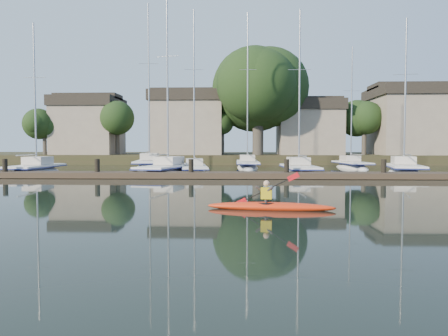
{
  "coord_description": "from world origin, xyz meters",
  "views": [
    {
      "loc": [
        0.18,
        -13.37,
        2.08
      ],
      "look_at": [
        -0.49,
        3.33,
        1.2
      ],
      "focal_mm": 35.0,
      "sensor_mm": 36.0,
      "label": 1
    }
  ],
  "objects_px": {
    "sailboat_6": "(247,170)",
    "dock": "(239,175)",
    "sailboat_7": "(351,170)",
    "sailboat_2": "(194,175)",
    "sailboat_1": "(167,177)",
    "sailboat_0": "(35,176)",
    "sailboat_3": "(299,177)",
    "sailboat_4": "(404,177)",
    "kayak": "(270,205)",
    "sailboat_5": "(149,170)"
  },
  "relations": [
    {
      "from": "sailboat_5",
      "to": "sailboat_7",
      "type": "xyz_separation_m",
      "value": [
        18.52,
        -0.05,
        0.02
      ]
    },
    {
      "from": "sailboat_3",
      "to": "sailboat_4",
      "type": "bearing_deg",
      "value": 3.22
    },
    {
      "from": "dock",
      "to": "sailboat_4",
      "type": "height_order",
      "value": "sailboat_4"
    },
    {
      "from": "sailboat_0",
      "to": "sailboat_5",
      "type": "distance_m",
      "value": 10.97
    },
    {
      "from": "sailboat_4",
      "to": "sailboat_3",
      "type": "bearing_deg",
      "value": -163.49
    },
    {
      "from": "sailboat_1",
      "to": "sailboat_2",
      "type": "bearing_deg",
      "value": 43.89
    },
    {
      "from": "sailboat_3",
      "to": "sailboat_5",
      "type": "height_order",
      "value": "sailboat_5"
    },
    {
      "from": "sailboat_0",
      "to": "sailboat_7",
      "type": "relative_size",
      "value": 1.01
    },
    {
      "from": "dock",
      "to": "sailboat_3",
      "type": "xyz_separation_m",
      "value": [
        4.33,
        4.05,
        -0.4
      ]
    },
    {
      "from": "sailboat_6",
      "to": "sailboat_7",
      "type": "bearing_deg",
      "value": -3.5
    },
    {
      "from": "kayak",
      "to": "sailboat_0",
      "type": "bearing_deg",
      "value": 139.75
    },
    {
      "from": "sailboat_3",
      "to": "sailboat_6",
      "type": "bearing_deg",
      "value": 109.87
    },
    {
      "from": "dock",
      "to": "sailboat_0",
      "type": "relative_size",
      "value": 2.78
    },
    {
      "from": "sailboat_0",
      "to": "sailboat_1",
      "type": "relative_size",
      "value": 0.84
    },
    {
      "from": "sailboat_4",
      "to": "sailboat_7",
      "type": "xyz_separation_m",
      "value": [
        -1.83,
        7.83,
        0.02
      ]
    },
    {
      "from": "kayak",
      "to": "sailboat_7",
      "type": "xyz_separation_m",
      "value": [
        9.07,
        25.95,
        -0.34
      ]
    },
    {
      "from": "dock",
      "to": "sailboat_2",
      "type": "height_order",
      "value": "sailboat_2"
    },
    {
      "from": "sailboat_2",
      "to": "sailboat_6",
      "type": "relative_size",
      "value": 0.85
    },
    {
      "from": "sailboat_7",
      "to": "sailboat_4",
      "type": "bearing_deg",
      "value": -81.76
    },
    {
      "from": "kayak",
      "to": "sailboat_6",
      "type": "distance_m",
      "value": 26.41
    },
    {
      "from": "sailboat_6",
      "to": "dock",
      "type": "bearing_deg",
      "value": -93.96
    },
    {
      "from": "dock",
      "to": "sailboat_5",
      "type": "relative_size",
      "value": 2.06
    },
    {
      "from": "sailboat_2",
      "to": "sailboat_7",
      "type": "distance_m",
      "value": 15.5
    },
    {
      "from": "sailboat_6",
      "to": "sailboat_7",
      "type": "relative_size",
      "value": 1.27
    },
    {
      "from": "sailboat_7",
      "to": "sailboat_2",
      "type": "bearing_deg",
      "value": -155.43
    },
    {
      "from": "sailboat_1",
      "to": "sailboat_3",
      "type": "relative_size",
      "value": 1.12
    },
    {
      "from": "sailboat_3",
      "to": "sailboat_1",
      "type": "bearing_deg",
      "value": 179.72
    },
    {
      "from": "sailboat_4",
      "to": "sailboat_6",
      "type": "xyz_separation_m",
      "value": [
        -11.26,
        8.29,
        0.02
      ]
    },
    {
      "from": "sailboat_0",
      "to": "sailboat_4",
      "type": "xyz_separation_m",
      "value": [
        26.85,
        0.95,
        -0.0
      ]
    },
    {
      "from": "sailboat_1",
      "to": "sailboat_7",
      "type": "distance_m",
      "value": 17.7
    },
    {
      "from": "sailboat_3",
      "to": "kayak",
      "type": "bearing_deg",
      "value": -102.46
    },
    {
      "from": "sailboat_1",
      "to": "kayak",
      "type": "bearing_deg",
      "value": -58.32
    },
    {
      "from": "dock",
      "to": "sailboat_1",
      "type": "xyz_separation_m",
      "value": [
        -5.19,
        3.78,
        -0.4
      ]
    },
    {
      "from": "dock",
      "to": "sailboat_7",
      "type": "distance_m",
      "value": 16.18
    },
    {
      "from": "sailboat_1",
      "to": "sailboat_7",
      "type": "xyz_separation_m",
      "value": [
        15.36,
        8.8,
        0.02
      ]
    },
    {
      "from": "kayak",
      "to": "sailboat_1",
      "type": "xyz_separation_m",
      "value": [
        -6.29,
        17.15,
        -0.36
      ]
    },
    {
      "from": "sailboat_4",
      "to": "sailboat_5",
      "type": "height_order",
      "value": "sailboat_5"
    },
    {
      "from": "dock",
      "to": "sailboat_0",
      "type": "xyz_separation_m",
      "value": [
        -14.86,
        3.79,
        -0.4
      ]
    },
    {
      "from": "sailboat_2",
      "to": "sailboat_4",
      "type": "xyz_separation_m",
      "value": [
        15.32,
        -0.21,
        -0.04
      ]
    },
    {
      "from": "dock",
      "to": "sailboat_4",
      "type": "xyz_separation_m",
      "value": [
        12.0,
        4.75,
        -0.41
      ]
    },
    {
      "from": "kayak",
      "to": "dock",
      "type": "relative_size",
      "value": 0.12
    },
    {
      "from": "sailboat_4",
      "to": "sailboat_6",
      "type": "height_order",
      "value": "sailboat_6"
    },
    {
      "from": "sailboat_7",
      "to": "sailboat_3",
      "type": "bearing_deg",
      "value": -129.3
    },
    {
      "from": "kayak",
      "to": "sailboat_2",
      "type": "relative_size",
      "value": 0.31
    },
    {
      "from": "sailboat_1",
      "to": "sailboat_3",
      "type": "distance_m",
      "value": 9.53
    },
    {
      "from": "sailboat_4",
      "to": "dock",
      "type": "bearing_deg",
      "value": -147.06
    },
    {
      "from": "dock",
      "to": "sailboat_4",
      "type": "relative_size",
      "value": 2.7
    },
    {
      "from": "dock",
      "to": "sailboat_7",
      "type": "relative_size",
      "value": 2.8
    },
    {
      "from": "sailboat_0",
      "to": "sailboat_3",
      "type": "height_order",
      "value": "sailboat_3"
    },
    {
      "from": "kayak",
      "to": "sailboat_7",
      "type": "distance_m",
      "value": 27.49
    }
  ]
}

